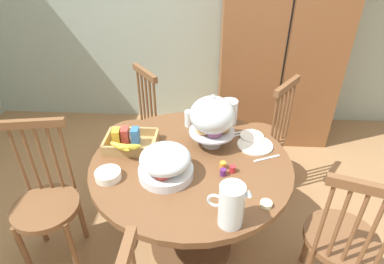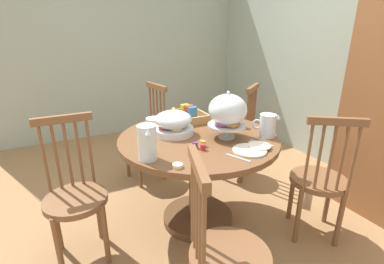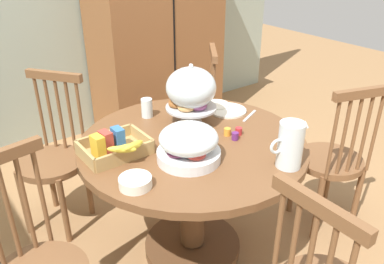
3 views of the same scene
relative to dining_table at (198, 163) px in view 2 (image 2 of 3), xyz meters
name	(u,v)px [view 2 (image 2 of 3)]	position (x,y,z in m)	size (l,w,h in m)	color
ground_plane	(201,219)	(0.00, 0.03, -0.52)	(10.00, 10.00, 0.00)	#997047
wall_back	(371,49)	(0.00, 1.86, 0.78)	(4.80, 0.06, 2.60)	#9EAD9E
wall_left	(143,42)	(-2.43, 0.39, 0.78)	(0.06, 4.32, 2.60)	#9EAD9E
dining_table	(198,163)	(0.00, 0.00, 0.00)	(1.17, 1.17, 0.74)	brown
windsor_chair_near_window	(147,137)	(-0.88, -0.12, -0.07)	(0.41, 0.40, 0.97)	brown
windsor_chair_by_cabinet	(75,198)	(-0.04, -0.88, -0.07)	(0.40, 0.40, 0.97)	brown
windsor_chair_facing_door	(225,257)	(0.83, -0.30, -0.07)	(0.43, 0.43, 0.97)	brown
windsor_chair_far_side	(319,181)	(0.54, 0.70, -0.07)	(0.46, 0.46, 0.97)	brown
windsor_chair_host_seat	(236,135)	(-0.51, 0.72, -0.07)	(0.46, 0.46, 0.97)	brown
pastry_stand_with_dome	(228,112)	(0.12, 0.17, 0.42)	(0.28, 0.28, 0.34)	silver
fruit_platter_covered	(173,123)	(-0.13, -0.14, 0.30)	(0.30, 0.30, 0.18)	silver
orange_juice_pitcher	(147,144)	(0.21, -0.46, 0.32)	(0.20, 0.12, 0.22)	silver
milk_pitcher	(267,127)	(0.24, 0.44, 0.30)	(0.14, 0.18, 0.17)	silver
cereal_basket	(188,115)	(-0.38, 0.11, 0.26)	(0.32, 0.30, 0.12)	tan
china_plate_large	(250,150)	(0.39, 0.17, 0.23)	(0.22, 0.22, 0.01)	white
china_plate_small	(259,146)	(0.38, 0.26, 0.24)	(0.15, 0.15, 0.01)	white
cereal_bowl	(154,121)	(-0.43, -0.18, 0.24)	(0.14, 0.14, 0.04)	white
drinking_glass	(239,121)	(-0.03, 0.39, 0.27)	(0.06, 0.06, 0.11)	silver
butter_dish	(178,166)	(0.39, -0.34, 0.23)	(0.06, 0.06, 0.02)	beige
jam_jar_strawberry	(203,147)	(0.24, -0.09, 0.24)	(0.04, 0.04, 0.04)	#B7282D
jam_jar_apricot	(203,144)	(0.18, -0.06, 0.24)	(0.04, 0.04, 0.04)	orange
jam_jar_grape	(195,145)	(0.18, -0.12, 0.24)	(0.04, 0.04, 0.04)	#5B2366
table_knife	(260,144)	(0.34, 0.30, 0.22)	(0.17, 0.01, 0.01)	silver
dinner_fork	(262,143)	(0.32, 0.32, 0.22)	(0.17, 0.01, 0.01)	silver
soup_spoon	(238,158)	(0.45, 0.04, 0.22)	(0.17, 0.01, 0.01)	silver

